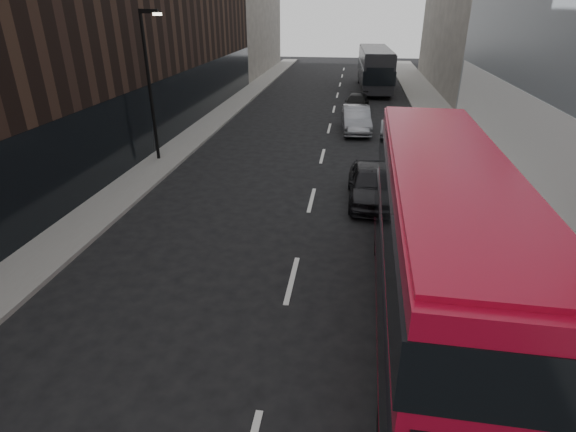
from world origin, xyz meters
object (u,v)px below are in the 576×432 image
at_px(street_lamp, 150,77).
at_px(red_bus, 438,240).
at_px(car_b, 356,119).
at_px(car_a, 371,184).
at_px(grey_bus, 375,68).
at_px(car_c, 356,103).

relative_size(street_lamp, red_bus, 0.64).
bearing_deg(car_b, red_bus, -88.76).
xyz_separation_m(red_bus, car_a, (-1.22, 7.83, -1.69)).
bearing_deg(street_lamp, grey_bus, 63.97).
bearing_deg(car_b, car_c, 85.68).
relative_size(street_lamp, car_b, 1.48).
bearing_deg(grey_bus, street_lamp, -118.27).
distance_m(car_a, car_c, 17.18).
xyz_separation_m(car_a, car_b, (-0.66, 11.22, 0.02)).
bearing_deg(car_c, car_a, -82.98).
bearing_deg(car_a, car_c, 90.98).
height_order(red_bus, car_c, red_bus).
bearing_deg(car_a, red_bus, -82.38).
distance_m(grey_bus, car_b, 16.06).
bearing_deg(car_b, street_lamp, -147.34).
bearing_deg(car_c, street_lamp, -121.62).
distance_m(red_bus, car_a, 8.11).
distance_m(car_a, car_b, 11.24).
distance_m(car_b, car_c, 5.95).
height_order(street_lamp, car_a, street_lamp).
relative_size(street_lamp, car_a, 1.58).
distance_m(red_bus, car_b, 19.22).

